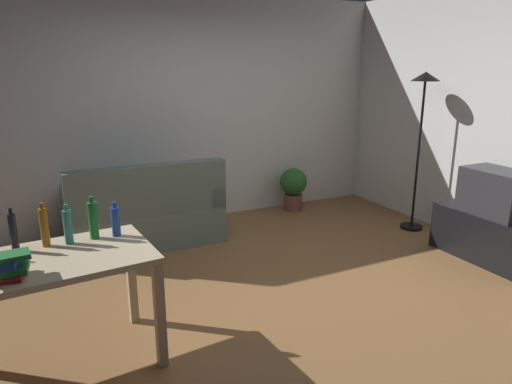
{
  "coord_description": "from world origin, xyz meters",
  "views": [
    {
      "loc": [
        -1.69,
        -3.16,
        1.88
      ],
      "look_at": [
        0.1,
        0.5,
        0.75
      ],
      "focal_mm": 32.2,
      "sensor_mm": 36.0,
      "label": 1
    }
  ],
  "objects_px": {
    "tv_stand": "(490,237)",
    "bottle_blue": "(116,221)",
    "potted_plant": "(293,186)",
    "bottle_tall": "(68,227)",
    "torchiere_lamp": "(423,108)",
    "desk": "(51,275)",
    "bottle_dark": "(13,232)",
    "tv": "(497,192)",
    "book_stack": "(2,267)",
    "bottle_green": "(93,220)",
    "couch": "(145,216)",
    "bottle_amber": "(44,227)"
  },
  "relations": [
    {
      "from": "bottle_dark",
      "to": "torchiere_lamp",
      "type": "bearing_deg",
      "value": 10.62
    },
    {
      "from": "book_stack",
      "to": "bottle_green",
      "type": "bearing_deg",
      "value": 38.66
    },
    {
      "from": "torchiere_lamp",
      "to": "bottle_tall",
      "type": "distance_m",
      "value": 3.92
    },
    {
      "from": "bottle_amber",
      "to": "bottle_tall",
      "type": "distance_m",
      "value": 0.14
    },
    {
      "from": "bottle_tall",
      "to": "bottle_blue",
      "type": "distance_m",
      "value": 0.3
    },
    {
      "from": "tv_stand",
      "to": "desk",
      "type": "xyz_separation_m",
      "value": [
        -3.94,
        0.04,
        0.41
      ]
    },
    {
      "from": "potted_plant",
      "to": "bottle_amber",
      "type": "relative_size",
      "value": 1.96
    },
    {
      "from": "tv_stand",
      "to": "bottle_dark",
      "type": "distance_m",
      "value": 4.18
    },
    {
      "from": "tv_stand",
      "to": "tv",
      "type": "height_order",
      "value": "tv"
    },
    {
      "from": "desk",
      "to": "bottle_green",
      "type": "height_order",
      "value": "bottle_green"
    },
    {
      "from": "bottle_dark",
      "to": "bottle_amber",
      "type": "bearing_deg",
      "value": 1.04
    },
    {
      "from": "bottle_blue",
      "to": "couch",
      "type": "bearing_deg",
      "value": 71.96
    },
    {
      "from": "bottle_amber",
      "to": "book_stack",
      "type": "xyz_separation_m",
      "value": [
        -0.23,
        -0.41,
        -0.06
      ]
    },
    {
      "from": "desk",
      "to": "bottle_blue",
      "type": "distance_m",
      "value": 0.53
    },
    {
      "from": "torchiere_lamp",
      "to": "potted_plant",
      "type": "relative_size",
      "value": 3.18
    },
    {
      "from": "potted_plant",
      "to": "bottle_tall",
      "type": "distance_m",
      "value": 3.57
    },
    {
      "from": "bottle_amber",
      "to": "bottle_blue",
      "type": "distance_m",
      "value": 0.44
    },
    {
      "from": "torchiere_lamp",
      "to": "book_stack",
      "type": "distance_m",
      "value": 4.38
    },
    {
      "from": "couch",
      "to": "bottle_tall",
      "type": "distance_m",
      "value": 2.0
    },
    {
      "from": "couch",
      "to": "tv_stand",
      "type": "height_order",
      "value": "couch"
    },
    {
      "from": "tv_stand",
      "to": "bottle_blue",
      "type": "distance_m",
      "value": 3.57
    },
    {
      "from": "torchiere_lamp",
      "to": "bottle_tall",
      "type": "bearing_deg",
      "value": -168.26
    },
    {
      "from": "tv",
      "to": "bottle_dark",
      "type": "relative_size",
      "value": 2.14
    },
    {
      "from": "tv",
      "to": "potted_plant",
      "type": "xyz_separation_m",
      "value": [
        -0.92,
        2.27,
        -0.37
      ]
    },
    {
      "from": "torchiere_lamp",
      "to": "bottle_dark",
      "type": "xyz_separation_m",
      "value": [
        -4.12,
        -0.77,
        -0.53
      ]
    },
    {
      "from": "potted_plant",
      "to": "book_stack",
      "type": "distance_m",
      "value": 4.09
    },
    {
      "from": "couch",
      "to": "bottle_green",
      "type": "bearing_deg",
      "value": 67.57
    },
    {
      "from": "tv",
      "to": "potted_plant",
      "type": "distance_m",
      "value": 2.47
    },
    {
      "from": "desk",
      "to": "bottle_dark",
      "type": "height_order",
      "value": "bottle_dark"
    },
    {
      "from": "potted_plant",
      "to": "bottle_tall",
      "type": "xyz_separation_m",
      "value": [
        -2.89,
        -2.03,
        0.55
      ]
    },
    {
      "from": "bottle_blue",
      "to": "book_stack",
      "type": "distance_m",
      "value": 0.78
    },
    {
      "from": "bottle_tall",
      "to": "bottle_green",
      "type": "height_order",
      "value": "bottle_green"
    },
    {
      "from": "tv_stand",
      "to": "bottle_green",
      "type": "height_order",
      "value": "bottle_green"
    },
    {
      "from": "couch",
      "to": "potted_plant",
      "type": "xyz_separation_m",
      "value": [
        2.04,
        0.31,
        0.02
      ]
    },
    {
      "from": "bottle_amber",
      "to": "bottle_blue",
      "type": "xyz_separation_m",
      "value": [
        0.44,
        -0.01,
        -0.03
      ]
    },
    {
      "from": "bottle_tall",
      "to": "book_stack",
      "type": "bearing_deg",
      "value": -133.18
    },
    {
      "from": "potted_plant",
      "to": "tv",
      "type": "bearing_deg",
      "value": -67.96
    },
    {
      "from": "couch",
      "to": "torchiere_lamp",
      "type": "xyz_separation_m",
      "value": [
        2.95,
        -0.92,
        1.1
      ]
    },
    {
      "from": "torchiere_lamp",
      "to": "potted_plant",
      "type": "distance_m",
      "value": 1.88
    },
    {
      "from": "potted_plant",
      "to": "bottle_tall",
      "type": "height_order",
      "value": "bottle_tall"
    },
    {
      "from": "bottle_dark",
      "to": "tv_stand",
      "type": "bearing_deg",
      "value": -3.59
    },
    {
      "from": "torchiere_lamp",
      "to": "book_stack",
      "type": "bearing_deg",
      "value": -164.19
    },
    {
      "from": "tv",
      "to": "bottle_blue",
      "type": "distance_m",
      "value": 3.52
    },
    {
      "from": "bottle_green",
      "to": "bottle_blue",
      "type": "bearing_deg",
      "value": -7.42
    },
    {
      "from": "bottle_tall",
      "to": "bottle_green",
      "type": "relative_size",
      "value": 0.91
    },
    {
      "from": "desk",
      "to": "tv_stand",
      "type": "bearing_deg",
      "value": -5.64
    },
    {
      "from": "couch",
      "to": "potted_plant",
      "type": "distance_m",
      "value": 2.06
    },
    {
      "from": "tv_stand",
      "to": "bottle_blue",
      "type": "relative_size",
      "value": 4.59
    },
    {
      "from": "tv_stand",
      "to": "bottle_tall",
      "type": "distance_m",
      "value": 3.87
    },
    {
      "from": "tv",
      "to": "torchiere_lamp",
      "type": "relative_size",
      "value": 0.33
    }
  ]
}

